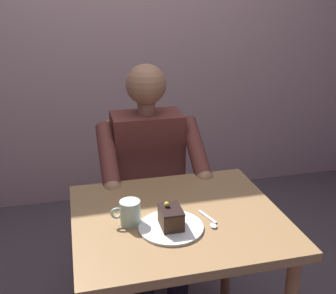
{
  "coord_description": "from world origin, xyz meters",
  "views": [
    {
      "loc": [
        0.37,
        1.35,
        1.57
      ],
      "look_at": [
        0.02,
        -0.1,
        1.0
      ],
      "focal_mm": 43.71,
      "sensor_mm": 36.0,
      "label": 1
    }
  ],
  "objects_px": {
    "coffee_cup": "(130,212)",
    "dessert_spoon": "(211,222)",
    "chair": "(145,191)",
    "seated_person": "(151,181)",
    "cake_slice": "(171,217)",
    "dining_table": "(178,239)"
  },
  "relations": [
    {
      "from": "dessert_spoon",
      "to": "coffee_cup",
      "type": "bearing_deg",
      "value": -12.12
    },
    {
      "from": "chair",
      "to": "dining_table",
      "type": "bearing_deg",
      "value": 90.0
    },
    {
      "from": "chair",
      "to": "coffee_cup",
      "type": "xyz_separation_m",
      "value": [
        0.19,
        0.73,
        0.3
      ]
    },
    {
      "from": "dining_table",
      "to": "dessert_spoon",
      "type": "xyz_separation_m",
      "value": [
        -0.11,
        0.08,
        0.12
      ]
    },
    {
      "from": "chair",
      "to": "dessert_spoon",
      "type": "bearing_deg",
      "value": 97.57
    },
    {
      "from": "seated_person",
      "to": "chair",
      "type": "bearing_deg",
      "value": -90.0
    },
    {
      "from": "dining_table",
      "to": "coffee_cup",
      "type": "bearing_deg",
      "value": 6.16
    },
    {
      "from": "coffee_cup",
      "to": "cake_slice",
      "type": "bearing_deg",
      "value": 154.62
    },
    {
      "from": "dining_table",
      "to": "cake_slice",
      "type": "bearing_deg",
      "value": 60.09
    },
    {
      "from": "seated_person",
      "to": "cake_slice",
      "type": "xyz_separation_m",
      "value": [
        0.05,
        0.63,
        0.15
      ]
    },
    {
      "from": "chair",
      "to": "seated_person",
      "type": "height_order",
      "value": "seated_person"
    },
    {
      "from": "coffee_cup",
      "to": "dessert_spoon",
      "type": "relative_size",
      "value": 0.79
    },
    {
      "from": "seated_person",
      "to": "coffee_cup",
      "type": "xyz_separation_m",
      "value": [
        0.19,
        0.56,
        0.15
      ]
    },
    {
      "from": "cake_slice",
      "to": "dessert_spoon",
      "type": "bearing_deg",
      "value": -178.86
    },
    {
      "from": "dining_table",
      "to": "chair",
      "type": "relative_size",
      "value": 0.9
    },
    {
      "from": "dessert_spoon",
      "to": "cake_slice",
      "type": "bearing_deg",
      "value": 1.14
    },
    {
      "from": "dining_table",
      "to": "seated_person",
      "type": "bearing_deg",
      "value": -90.0
    },
    {
      "from": "cake_slice",
      "to": "coffee_cup",
      "type": "bearing_deg",
      "value": -25.38
    },
    {
      "from": "chair",
      "to": "dessert_spoon",
      "type": "relative_size",
      "value": 6.36
    },
    {
      "from": "cake_slice",
      "to": "coffee_cup",
      "type": "distance_m",
      "value": 0.16
    },
    {
      "from": "dining_table",
      "to": "chair",
      "type": "distance_m",
      "value": 0.73
    },
    {
      "from": "chair",
      "to": "seated_person",
      "type": "relative_size",
      "value": 0.73
    }
  ]
}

